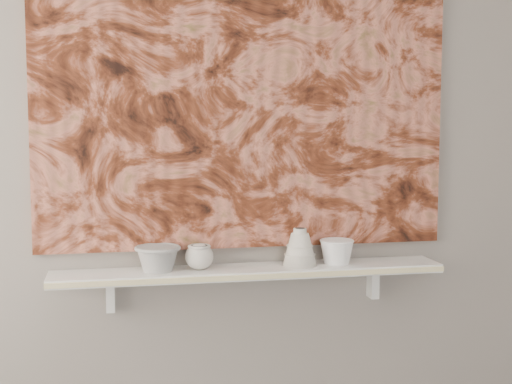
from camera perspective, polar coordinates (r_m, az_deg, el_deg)
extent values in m
plane|color=gray|center=(2.60, -0.90, 3.49)|extent=(3.60, 0.00, 3.60)
cube|color=white|center=(2.56, -0.50, -6.38)|extent=(1.40, 0.18, 0.03)
cube|color=beige|center=(2.47, -0.08, -6.82)|extent=(1.40, 0.01, 0.02)
cube|color=white|center=(2.59, -11.58, -8.03)|extent=(0.03, 0.06, 0.12)
cube|color=white|center=(2.77, 9.34, -7.12)|extent=(0.03, 0.06, 0.12)
cube|color=maroon|center=(2.58, -0.85, 7.70)|extent=(1.50, 0.02, 1.10)
cube|color=black|center=(2.70, 8.64, 0.99)|extent=(0.09, 0.00, 0.08)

